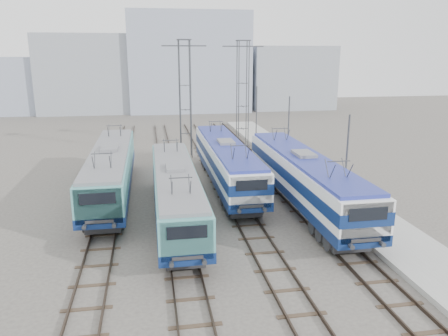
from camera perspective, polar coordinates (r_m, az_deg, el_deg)
ground at (r=25.99m, az=-0.65°, el=-9.53°), size 160.00×160.00×0.00m
platform at (r=35.92m, az=13.55°, el=-2.72°), size 4.00×70.00×0.30m
locomotive_far_left at (r=33.83m, az=-14.56°, el=-0.13°), size 2.89×18.25×3.43m
locomotive_center_left at (r=28.32m, az=-6.32°, el=-2.89°), size 2.72×17.18×3.23m
locomotive_center_right at (r=35.22m, az=0.30°, el=1.02°), size 2.88×18.18×3.42m
locomotive_far_right at (r=31.00m, az=10.38°, el=-1.01°), size 2.97×18.78×3.53m
catenary_tower_west at (r=45.72m, az=-5.11°, el=9.64°), size 4.50×1.20×12.00m
catenary_tower_east at (r=48.65m, az=2.46°, el=9.99°), size 4.50×1.20×12.00m
mast_front at (r=29.13m, az=15.63°, el=-0.09°), size 0.12×0.12×7.00m
mast_mid at (r=40.02m, az=8.38°, el=4.26°), size 0.12×0.12×7.00m
mast_rear at (r=51.41m, az=4.25°, el=6.69°), size 0.12×0.12×7.00m
safety_cone at (r=26.67m, az=18.61°, el=-8.37°), size 0.32×0.32×0.54m
building_west at (r=86.09m, az=-16.95°, el=11.70°), size 18.00×12.00×14.00m
building_center at (r=85.76m, az=-4.70°, el=13.60°), size 22.00×14.00×18.00m
building_east at (r=89.90m, az=8.41°, el=11.64°), size 16.00×12.00×12.00m
building_far_west at (r=89.53m, az=-27.19°, el=9.54°), size 14.00×10.00×10.00m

